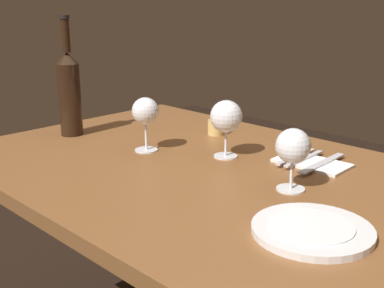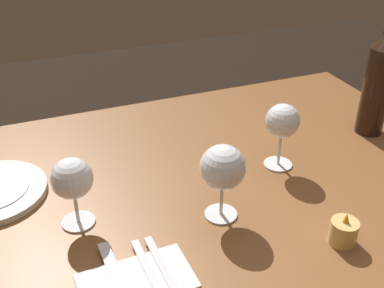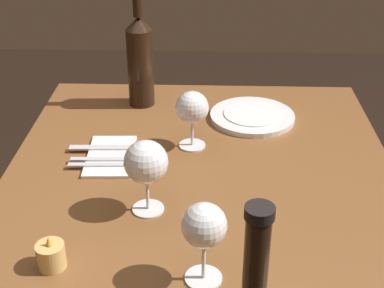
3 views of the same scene
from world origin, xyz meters
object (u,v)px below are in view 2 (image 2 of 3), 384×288
folded_napkin (137,282)px  fork_outer (165,271)px  wine_glass_right (72,180)px  wine_bottle (378,81)px  fork_inner (151,275)px  votive_candle (343,233)px  wine_glass_centre (225,168)px  table_knife (119,284)px  wine_glass_left (282,122)px

folded_napkin → fork_outer: 0.05m
wine_glass_right → wine_bottle: (-0.77, -0.09, 0.04)m
fork_inner → fork_outer: size_ratio=1.00×
wine_glass_right → votive_candle: wine_glass_right is taller
fork_outer → wine_glass_centre: bearing=-145.3°
folded_napkin → table_knife: size_ratio=0.92×
wine_bottle → votive_candle: 0.48m
wine_glass_right → wine_glass_centre: size_ratio=0.92×
votive_candle → wine_glass_right: bearing=-27.8°
wine_glass_left → wine_glass_centre: wine_glass_centre is taller
wine_glass_centre → table_knife: (0.24, 0.11, -0.10)m
folded_napkin → table_knife: bearing=0.0°
wine_bottle → table_knife: 0.80m
wine_glass_left → wine_glass_centre: bearing=31.0°
wine_glass_right → wine_glass_centre: (-0.27, 0.08, 0.01)m
wine_glass_right → table_knife: (-0.03, 0.19, -0.09)m
wine_glass_centre → wine_bottle: bearing=-161.0°
table_knife → wine_bottle: bearing=-159.1°
votive_candle → folded_napkin: bearing=-6.4°
wine_glass_right → wine_glass_left: bearing=-175.7°
wine_bottle → wine_glass_left: bearing=10.1°
fork_inner → votive_candle: bearing=173.2°
table_knife → wine_glass_right: bearing=-80.2°
wine_glass_left → wine_bottle: wine_bottle is taller
wine_glass_right → wine_glass_centre: wine_glass_centre is taller
wine_glass_left → wine_glass_right: bearing=4.3°
fork_outer → table_knife: same height
votive_candle → fork_inner: votive_candle is taller
wine_glass_centre → table_knife: 0.28m
folded_napkin → fork_inner: bearing=180.0°
wine_bottle → folded_napkin: wine_bottle is taller
folded_napkin → fork_outer: size_ratio=1.08×
table_knife → fork_outer: bearing=180.0°
table_knife → wine_glass_centre: bearing=-155.2°
wine_glass_centre → fork_outer: bearing=34.7°
fork_outer → wine_glass_right: bearing=-59.6°
fork_outer → wine_glass_left: bearing=-147.3°
wine_glass_right → table_knife: size_ratio=0.69×
votive_candle → fork_outer: (0.33, -0.04, -0.01)m
wine_glass_right → votive_candle: 0.51m
wine_glass_left → fork_inner: bearing=30.9°
wine_glass_right → folded_napkin: wine_glass_right is taller
wine_glass_left → table_knife: 0.50m
folded_napkin → wine_glass_right: bearing=-71.8°
fork_outer → table_knife: 0.08m
votive_candle → folded_napkin: size_ratio=0.35×
wine_glass_centre → wine_glass_right: bearing=-16.6°
wine_glass_centre → folded_napkin: wine_glass_centre is taller
wine_glass_right → table_knife: wine_glass_right is taller
table_knife → fork_inner: bearing=180.0°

